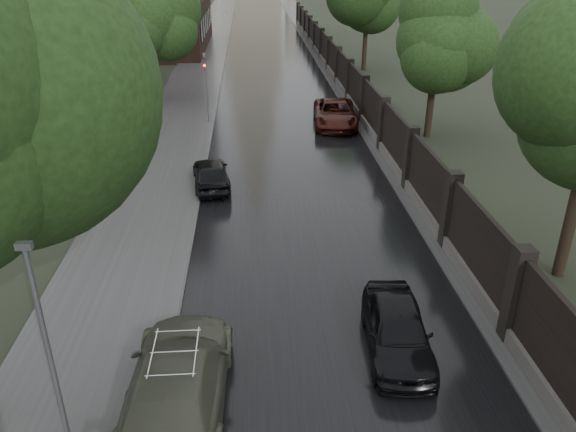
{
  "coord_description": "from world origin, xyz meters",
  "views": [
    {
      "loc": [
        -1.86,
        -6.3,
        9.19
      ],
      "look_at": [
        -0.79,
        9.62,
        1.5
      ],
      "focal_mm": 35.0,
      "sensor_mm": 36.0,
      "label": 1
    }
  ],
  "objects_px": {
    "tree_left_far": "(147,18)",
    "traffic_light": "(206,83)",
    "tree_right_b": "(437,41)",
    "lamp_post": "(52,367)",
    "hatchback_left": "(211,173)",
    "volga_sedan": "(178,382)",
    "car_right_far": "(335,113)",
    "car_right_near": "(397,329)",
    "tree_right_c": "(367,6)"
  },
  "relations": [
    {
      "from": "car_right_far",
      "to": "tree_right_b",
      "type": "bearing_deg",
      "value": -22.4
    },
    {
      "from": "traffic_light",
      "to": "volga_sedan",
      "type": "bearing_deg",
      "value": -88.17
    },
    {
      "from": "tree_right_b",
      "to": "car_right_near",
      "type": "height_order",
      "value": "tree_right_b"
    },
    {
      "from": "car_right_near",
      "to": "tree_right_b",
      "type": "bearing_deg",
      "value": 75.59
    },
    {
      "from": "tree_left_far",
      "to": "tree_right_b",
      "type": "relative_size",
      "value": 1.05
    },
    {
      "from": "volga_sedan",
      "to": "car_right_near",
      "type": "distance_m",
      "value": 5.45
    },
    {
      "from": "car_right_far",
      "to": "tree_right_c",
      "type": "bearing_deg",
      "value": 78.08
    },
    {
      "from": "tree_left_far",
      "to": "traffic_light",
      "type": "bearing_deg",
      "value": -53.53
    },
    {
      "from": "tree_left_far",
      "to": "car_right_far",
      "type": "relative_size",
      "value": 1.47
    },
    {
      "from": "tree_left_far",
      "to": "lamp_post",
      "type": "bearing_deg",
      "value": -84.79
    },
    {
      "from": "car_right_far",
      "to": "lamp_post",
      "type": "bearing_deg",
      "value": -105.32
    },
    {
      "from": "tree_left_far",
      "to": "car_right_near",
      "type": "distance_m",
      "value": 27.39
    },
    {
      "from": "tree_right_c",
      "to": "lamp_post",
      "type": "bearing_deg",
      "value": -108.52
    },
    {
      "from": "hatchback_left",
      "to": "tree_left_far",
      "type": "bearing_deg",
      "value": -79.71
    },
    {
      "from": "tree_left_far",
      "to": "volga_sedan",
      "type": "height_order",
      "value": "tree_left_far"
    },
    {
      "from": "hatchback_left",
      "to": "car_right_far",
      "type": "bearing_deg",
      "value": -133.9
    },
    {
      "from": "tree_left_far",
      "to": "tree_right_b",
      "type": "bearing_deg",
      "value": -27.3
    },
    {
      "from": "tree_left_far",
      "to": "volga_sedan",
      "type": "bearing_deg",
      "value": -80.7
    },
    {
      "from": "lamp_post",
      "to": "car_right_far",
      "type": "relative_size",
      "value": 1.02
    },
    {
      "from": "tree_right_c",
      "to": "car_right_far",
      "type": "relative_size",
      "value": 1.39
    },
    {
      "from": "lamp_post",
      "to": "car_right_far",
      "type": "bearing_deg",
      "value": 70.11
    },
    {
      "from": "car_right_far",
      "to": "car_right_near",
      "type": "bearing_deg",
      "value": -89.13
    },
    {
      "from": "lamp_post",
      "to": "car_right_far",
      "type": "distance_m",
      "value": 24.39
    },
    {
      "from": "lamp_post",
      "to": "volga_sedan",
      "type": "distance_m",
      "value": 3.08
    },
    {
      "from": "tree_right_b",
      "to": "volga_sedan",
      "type": "xyz_separation_m",
      "value": [
        -11.1,
        -18.88,
        -4.18
      ]
    },
    {
      "from": "tree_right_b",
      "to": "car_right_far",
      "type": "distance_m",
      "value": 6.71
    },
    {
      "from": "tree_right_c",
      "to": "car_right_near",
      "type": "relative_size",
      "value": 1.85
    },
    {
      "from": "tree_right_b",
      "to": "car_right_far",
      "type": "height_order",
      "value": "tree_right_b"
    },
    {
      "from": "volga_sedan",
      "to": "car_right_far",
      "type": "relative_size",
      "value": 1.05
    },
    {
      "from": "traffic_light",
      "to": "car_right_far",
      "type": "bearing_deg",
      "value": -5.09
    },
    {
      "from": "traffic_light",
      "to": "car_right_near",
      "type": "xyz_separation_m",
      "value": [
        5.9,
        -20.23,
        -1.75
      ]
    },
    {
      "from": "tree_left_far",
      "to": "volga_sedan",
      "type": "xyz_separation_m",
      "value": [
        4.4,
        -26.88,
        -4.48
      ]
    },
    {
      "from": "tree_left_far",
      "to": "traffic_light",
      "type": "height_order",
      "value": "tree_left_far"
    },
    {
      "from": "traffic_light",
      "to": "hatchback_left",
      "type": "height_order",
      "value": "traffic_light"
    },
    {
      "from": "tree_left_far",
      "to": "traffic_light",
      "type": "distance_m",
      "value": 6.84
    },
    {
      "from": "car_right_near",
      "to": "volga_sedan",
      "type": "bearing_deg",
      "value": -157.99
    },
    {
      "from": "tree_right_b",
      "to": "lamp_post",
      "type": "distance_m",
      "value": 24.33
    },
    {
      "from": "traffic_light",
      "to": "hatchback_left",
      "type": "bearing_deg",
      "value": -85.66
    },
    {
      "from": "lamp_post",
      "to": "hatchback_left",
      "type": "xyz_separation_m",
      "value": [
        1.8,
        14.27,
        -2.06
      ]
    },
    {
      "from": "volga_sedan",
      "to": "hatchback_left",
      "type": "distance_m",
      "value": 12.65
    },
    {
      "from": "tree_right_c",
      "to": "lamp_post",
      "type": "distance_m",
      "value": 40.67
    },
    {
      "from": "tree_right_b",
      "to": "tree_right_c",
      "type": "bearing_deg",
      "value": 90.0
    },
    {
      "from": "tree_right_c",
      "to": "hatchback_left",
      "type": "distance_m",
      "value": 27.0
    },
    {
      "from": "lamp_post",
      "to": "traffic_light",
      "type": "distance_m",
      "value": 23.52
    },
    {
      "from": "tree_left_far",
      "to": "hatchback_left",
      "type": "height_order",
      "value": "tree_left_far"
    },
    {
      "from": "car_right_near",
      "to": "car_right_far",
      "type": "bearing_deg",
      "value": 90.78
    },
    {
      "from": "tree_left_far",
      "to": "car_right_near",
      "type": "bearing_deg",
      "value": -69.17
    },
    {
      "from": "tree_right_c",
      "to": "car_right_near",
      "type": "xyz_separation_m",
      "value": [
        -5.9,
        -35.24,
        -4.3
      ]
    },
    {
      "from": "tree_right_c",
      "to": "traffic_light",
      "type": "relative_size",
      "value": 1.75
    },
    {
      "from": "tree_left_far",
      "to": "lamp_post",
      "type": "distance_m",
      "value": 28.73
    }
  ]
}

